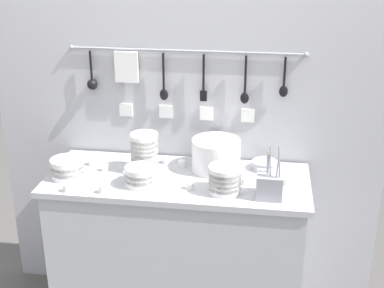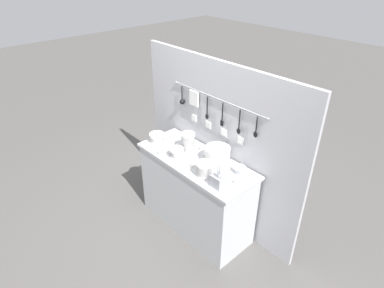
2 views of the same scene
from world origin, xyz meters
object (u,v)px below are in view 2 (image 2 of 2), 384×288
(cup_front_right, at_px, (174,142))
(cup_front_left, at_px, (176,150))
(bowl_stack_nested_right, at_px, (188,142))
(cup_edge_far, at_px, (173,138))
(cup_centre, at_px, (205,153))
(cup_beside_plates, at_px, (149,147))
(plate_stack, at_px, (217,155))
(steel_mixing_bowl, at_px, (239,169))
(cup_back_left, at_px, (192,165))
(cup_back_right, at_px, (159,153))
(cup_by_caddy, at_px, (201,148))
(bowl_stack_short_front, at_px, (204,169))
(bowl_stack_wide_centre, at_px, (177,153))
(bowl_stack_back_corner, at_px, (157,138))
(cup_edge_near, at_px, (217,173))
(cutlery_caddy, at_px, (219,180))
(cup_mid_row, at_px, (236,182))

(cup_front_right, bearing_deg, cup_front_left, -28.01)
(bowl_stack_nested_right, relative_size, cup_edge_far, 5.50)
(cup_centre, height_order, cup_beside_plates, same)
(plate_stack, height_order, steel_mixing_bowl, plate_stack)
(cup_back_left, relative_size, cup_front_right, 1.00)
(cup_back_right, bearing_deg, cup_beside_plates, -176.21)
(cup_back_left, xyz_separation_m, cup_by_caddy, (-0.17, 0.28, 0.00))
(steel_mixing_bowl, relative_size, cup_by_caddy, 3.64)
(cup_back_right, relative_size, cup_beside_plates, 1.00)
(cup_back_left, bearing_deg, cup_back_right, -166.17)
(cup_by_caddy, bearing_deg, cup_back_left, -58.77)
(bowl_stack_short_front, relative_size, bowl_stack_wide_centre, 1.04)
(cup_centre, bearing_deg, cup_back_left, -72.15)
(bowl_stack_back_corner, bearing_deg, cup_back_right, -32.32)
(bowl_stack_short_front, distance_m, steel_mixing_bowl, 0.35)
(steel_mixing_bowl, bearing_deg, cup_back_right, -152.88)
(cup_back_right, xyz_separation_m, cup_back_left, (0.40, 0.10, 0.00))
(cup_front_left, distance_m, cup_edge_far, 0.26)
(bowl_stack_back_corner, height_order, cup_back_right, bowl_stack_back_corner)
(plate_stack, distance_m, cup_edge_far, 0.65)
(bowl_stack_nested_right, xyz_separation_m, plate_stack, (0.36, 0.07, -0.02))
(cup_edge_near, bearing_deg, cup_back_left, -160.71)
(plate_stack, bearing_deg, cup_front_left, -158.35)
(steel_mixing_bowl, height_order, cutlery_caddy, cutlery_caddy)
(cup_back_right, relative_size, cup_centre, 1.00)
(cup_back_right, relative_size, cup_front_left, 1.00)
(bowl_stack_back_corner, height_order, cup_back_left, bowl_stack_back_corner)
(bowl_stack_back_corner, height_order, cup_edge_near, bowl_stack_back_corner)
(bowl_stack_nested_right, bearing_deg, bowl_stack_short_front, -23.27)
(cup_by_caddy, distance_m, cup_edge_near, 0.47)
(bowl_stack_wide_centre, bearing_deg, plate_stack, 34.70)
(cup_mid_row, bearing_deg, cup_front_right, 178.13)
(steel_mixing_bowl, bearing_deg, cup_edge_far, -174.95)
(cup_by_caddy, xyz_separation_m, cup_edge_far, (-0.38, -0.08, 0.00))
(bowl_stack_nested_right, bearing_deg, cup_mid_row, -4.72)
(steel_mixing_bowl, relative_size, cup_back_right, 3.64)
(cup_edge_far, bearing_deg, cup_edge_near, -8.31)
(plate_stack, distance_m, cup_back_right, 0.61)
(cup_back_left, relative_size, cup_edge_near, 1.00)
(bowl_stack_back_corner, distance_m, cup_by_caddy, 0.51)
(cup_edge_near, bearing_deg, bowl_stack_wide_centre, -170.63)
(plate_stack, height_order, cup_beside_plates, plate_stack)
(cup_edge_far, bearing_deg, cup_back_left, -20.34)
(plate_stack, relative_size, cup_mid_row, 6.72)
(cup_edge_far, distance_m, cup_beside_plates, 0.31)
(cup_edge_near, bearing_deg, cup_centre, 153.87)
(cutlery_caddy, relative_size, cup_centre, 7.44)
(plate_stack, relative_size, cup_centre, 6.72)
(steel_mixing_bowl, distance_m, cup_edge_near, 0.22)
(bowl_stack_wide_centre, relative_size, cup_edge_near, 3.95)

